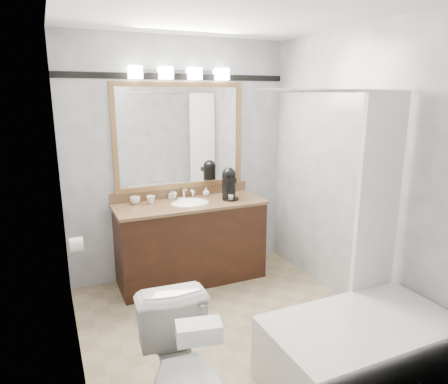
{
  "coord_description": "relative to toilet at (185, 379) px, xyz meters",
  "views": [
    {
      "loc": [
        -1.3,
        -2.71,
        1.93
      ],
      "look_at": [
        0.08,
        0.35,
        1.1
      ],
      "focal_mm": 32.0,
      "sensor_mm": 36.0,
      "label": 1
    }
  ],
  "objects": [
    {
      "name": "room",
      "position": [
        0.71,
        0.89,
        0.86
      ],
      "size": [
        2.42,
        2.62,
        2.52
      ],
      "color": "#9C8A6A",
      "rests_on": "ground"
    },
    {
      "name": "vanity",
      "position": [
        0.71,
        1.91,
        0.05
      ],
      "size": [
        1.53,
        0.58,
        0.97
      ],
      "color": "black",
      "rests_on": "ground"
    },
    {
      "name": "mirror",
      "position": [
        0.71,
        2.17,
        1.11
      ],
      "size": [
        1.4,
        0.04,
        1.1
      ],
      "color": "olive",
      "rests_on": "room"
    },
    {
      "name": "vanity_light_bar",
      "position": [
        0.71,
        2.12,
        1.74
      ],
      "size": [
        1.02,
        0.14,
        0.12
      ],
      "color": "silver",
      "rests_on": "room"
    },
    {
      "name": "accent_stripe",
      "position": [
        0.71,
        2.18,
        1.71
      ],
      "size": [
        2.4,
        0.01,
        0.06
      ],
      "primitive_type": "cube",
      "color": "black",
      "rests_on": "room"
    },
    {
      "name": "bathtub",
      "position": [
        1.26,
        -0.01,
        -0.11
      ],
      "size": [
        1.3,
        0.75,
        1.96
      ],
      "color": "white",
      "rests_on": "ground"
    },
    {
      "name": "tp_roll",
      "position": [
        -0.43,
        1.55,
        0.31
      ],
      "size": [
        0.11,
        0.12,
        0.12
      ],
      "primitive_type": "cylinder",
      "rotation": [
        0.0,
        1.57,
        0.0
      ],
      "color": "white",
      "rests_on": "room"
    },
    {
      "name": "toilet",
      "position": [
        0.0,
        0.0,
        0.0
      ],
      "size": [
        0.49,
        0.79,
        0.78
      ],
      "primitive_type": "imported",
      "rotation": [
        0.0,
        0.0,
        -0.07
      ],
      "color": "white",
      "rests_on": "ground"
    },
    {
      "name": "tissue_box",
      "position": [
        0.0,
        -0.23,
        0.43
      ],
      "size": [
        0.24,
        0.16,
        0.09
      ],
      "primitive_type": "cube",
      "rotation": [
        0.0,
        0.0,
        -0.21
      ],
      "color": "white",
      "rests_on": "toilet"
    },
    {
      "name": "coffee_maker",
      "position": [
        1.14,
        1.89,
        0.63
      ],
      "size": [
        0.17,
        0.22,
        0.33
      ],
      "rotation": [
        0.0,
        0.0,
        -0.16
      ],
      "color": "black",
      "rests_on": "vanity"
    },
    {
      "name": "cup_left",
      "position": [
        0.19,
        2.09,
        0.5
      ],
      "size": [
        0.12,
        0.12,
        0.08
      ],
      "primitive_type": "imported",
      "rotation": [
        0.0,
        0.0,
        0.23
      ],
      "color": "white",
      "rests_on": "vanity"
    },
    {
      "name": "cup_right",
      "position": [
        0.34,
        2.04,
        0.5
      ],
      "size": [
        0.11,
        0.11,
        0.08
      ],
      "primitive_type": "imported",
      "rotation": [
        0.0,
        0.0,
        -0.39
      ],
      "color": "white",
      "rests_on": "vanity"
    },
    {
      "name": "soap_bottle_a",
      "position": [
        0.58,
        2.12,
        0.51
      ],
      "size": [
        0.05,
        0.05,
        0.09
      ],
      "primitive_type": "imported",
      "rotation": [
        0.0,
        0.0,
        0.36
      ],
      "color": "white",
      "rests_on": "vanity"
    },
    {
      "name": "soap_bottle_b",
      "position": [
        0.96,
        2.09,
        0.51
      ],
      "size": [
        0.08,
        0.08,
        0.09
      ],
      "primitive_type": "imported",
      "rotation": [
        0.0,
        0.0,
        0.05
      ],
      "color": "white",
      "rests_on": "vanity"
    },
    {
      "name": "soap_bar",
      "position": [
        0.66,
        2.02,
        0.47
      ],
      "size": [
        0.08,
        0.06,
        0.02
      ],
      "primitive_type": "cube",
      "rotation": [
        0.0,
        0.0,
        -0.12
      ],
      "color": "beige",
      "rests_on": "vanity"
    }
  ]
}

